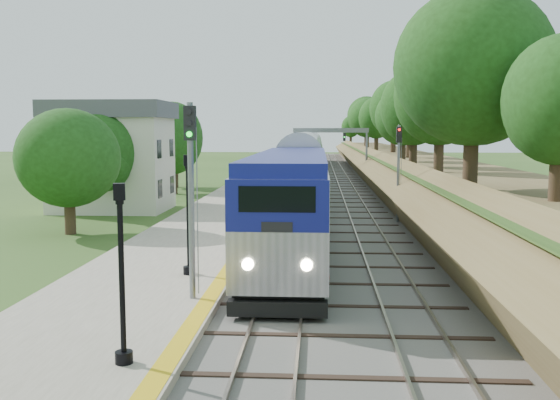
# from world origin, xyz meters

# --- Properties ---
(ground) EXTENTS (320.00, 320.00, 0.00)m
(ground) POSITION_xyz_m (0.00, 0.00, 0.00)
(ground) COLOR #2D4C19
(ground) RESTS_ON ground
(trackbed) EXTENTS (9.50, 170.00, 0.28)m
(trackbed) POSITION_xyz_m (2.00, 60.00, 0.07)
(trackbed) COLOR #4C4944
(trackbed) RESTS_ON ground
(platform) EXTENTS (6.40, 68.00, 0.38)m
(platform) POSITION_xyz_m (-5.20, 16.00, 0.19)
(platform) COLOR gray
(platform) RESTS_ON ground
(yellow_stripe) EXTENTS (0.55, 68.00, 0.01)m
(yellow_stripe) POSITION_xyz_m (-2.35, 16.00, 0.39)
(yellow_stripe) COLOR gold
(yellow_stripe) RESTS_ON platform
(embankment) EXTENTS (10.64, 170.00, 11.70)m
(embankment) POSITION_xyz_m (10.35, 60.00, 1.95)
(embankment) COLOR brown
(embankment) RESTS_ON ground
(station_building) EXTENTS (8.60, 6.60, 8.00)m
(station_building) POSITION_xyz_m (-14.00, 30.00, 4.09)
(station_building) COLOR silver
(station_building) RESTS_ON ground
(signal_gantry) EXTENTS (8.40, 0.38, 6.20)m
(signal_gantry) POSITION_xyz_m (2.47, 54.99, 4.82)
(signal_gantry) COLOR slate
(signal_gantry) RESTS_ON ground
(trees_behind_platform) EXTENTS (7.82, 53.32, 7.21)m
(trees_behind_platform) POSITION_xyz_m (-11.17, 20.67, 4.53)
(trees_behind_platform) COLOR #332316
(trees_behind_platform) RESTS_ON ground
(train) EXTENTS (3.13, 104.13, 4.60)m
(train) POSITION_xyz_m (0.00, 54.18, 2.36)
(train) COLOR black
(train) RESTS_ON trackbed
(lamppost_mid) EXTENTS (0.42, 0.42, 4.28)m
(lamppost_mid) POSITION_xyz_m (-3.35, -1.04, 2.29)
(lamppost_mid) COLOR black
(lamppost_mid) RESTS_ON platform
(lamppost_far) EXTENTS (0.45, 0.45, 4.58)m
(lamppost_far) POSITION_xyz_m (-3.73, 8.20, 2.43)
(lamppost_far) COLOR black
(lamppost_far) RESTS_ON platform
(signal_platform) EXTENTS (0.37, 0.30, 6.39)m
(signal_platform) POSITION_xyz_m (-2.90, 4.80, 4.31)
(signal_platform) COLOR slate
(signal_platform) RESTS_ON platform
(signal_farside) EXTENTS (0.33, 0.27, 6.10)m
(signal_farside) POSITION_xyz_m (6.20, 24.45, 3.85)
(signal_farside) COLOR slate
(signal_farside) RESTS_ON ground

